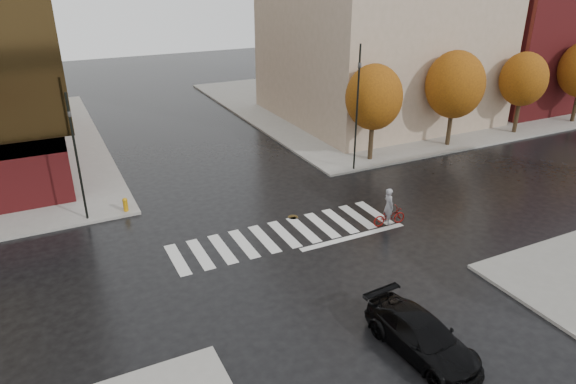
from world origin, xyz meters
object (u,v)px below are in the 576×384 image
cyclist (389,213)px  fire_hydrant (125,204)px  sedan (422,336)px  traffic_light_ne (358,99)px  traffic_light_nw (76,151)px

cyclist → fire_hydrant: cyclist is taller
sedan → traffic_light_ne: bearing=60.0°
sedan → cyclist: size_ratio=2.25×
cyclist → sedan: bearing=155.0°
cyclist → traffic_light_nw: size_ratio=0.31×
sedan → fire_hydrant: (-7.20, 15.86, -0.10)m
cyclist → fire_hydrant: 14.17m
traffic_light_ne → sedan: bearing=60.1°
cyclist → traffic_light_nw: traffic_light_nw is taller
traffic_light_nw → fire_hydrant: 3.91m
cyclist → traffic_light_nw: 16.24m
traffic_light_nw → traffic_light_ne: size_ratio=0.84×
sedan → traffic_light_nw: 18.64m
traffic_light_nw → traffic_light_ne: 16.68m
traffic_light_ne → fire_hydrant: size_ratio=10.37×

